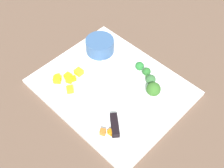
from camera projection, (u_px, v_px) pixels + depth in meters
name	position (u px, v px, depth m)	size (l,w,h in m)	color
ground_plane	(112.00, 89.00, 0.89)	(4.00, 4.00, 0.00)	brown
cutting_board	(112.00, 87.00, 0.88)	(0.43, 0.35, 0.01)	white
prep_bowl	(100.00, 46.00, 0.95)	(0.09, 0.09, 0.05)	#38598B
chef_knife	(113.00, 109.00, 0.82)	(0.23, 0.20, 0.02)	silver
carrot_dice_0	(115.00, 131.00, 0.78)	(0.01, 0.01, 0.01)	orange
carrot_dice_1	(111.00, 132.00, 0.77)	(0.01, 0.02, 0.01)	orange
carrot_dice_2	(103.00, 132.00, 0.77)	(0.01, 0.02, 0.02)	orange
pepper_dice_0	(58.00, 76.00, 0.89)	(0.01, 0.01, 0.01)	yellow
pepper_dice_1	(68.00, 76.00, 0.89)	(0.02, 0.02, 0.02)	yellow
pepper_dice_2	(70.00, 89.00, 0.86)	(0.02, 0.02, 0.02)	yellow
pepper_dice_3	(79.00, 72.00, 0.90)	(0.02, 0.02, 0.02)	yellow
pepper_dice_4	(73.00, 79.00, 0.89)	(0.01, 0.01, 0.01)	yellow
pepper_dice_5	(69.00, 80.00, 0.88)	(0.02, 0.02, 0.02)	yellow
pepper_dice_6	(57.00, 79.00, 0.88)	(0.02, 0.02, 0.02)	yellow
broccoli_floret_0	(151.00, 80.00, 0.87)	(0.03, 0.03, 0.03)	#96C257
broccoli_floret_1	(140.00, 66.00, 0.91)	(0.03, 0.03, 0.03)	#81AF6D
broccoli_floret_2	(147.00, 72.00, 0.89)	(0.03, 0.03, 0.03)	#80BC68
broccoli_floret_3	(154.00, 89.00, 0.84)	(0.04, 0.04, 0.05)	#8CC265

